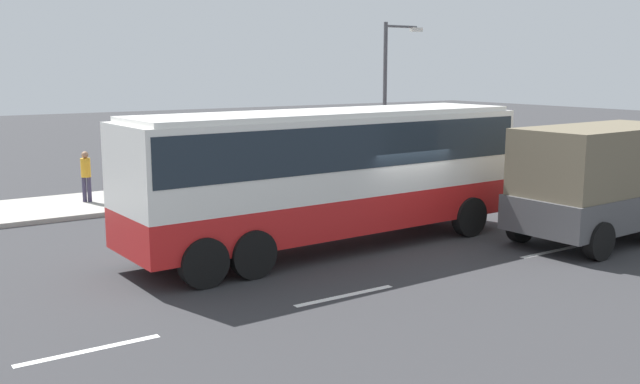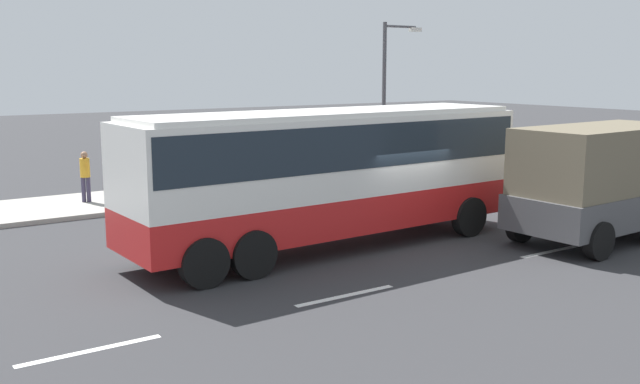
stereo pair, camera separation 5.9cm
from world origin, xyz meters
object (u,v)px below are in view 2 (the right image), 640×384
at_px(cargo_truck, 620,177).
at_px(street_lamp, 388,88).
at_px(coach_bus, 331,164).
at_px(pedestrian_near_curb, 85,173).

height_order(cargo_truck, street_lamp, street_lamp).
bearing_deg(cargo_truck, coach_bus, 152.48).
distance_m(pedestrian_near_curb, street_lamp, 12.10).
relative_size(coach_bus, cargo_truck, 1.44).
bearing_deg(pedestrian_near_curb, coach_bus, -138.23).
bearing_deg(cargo_truck, pedestrian_near_curb, 128.46).
distance_m(coach_bus, pedestrian_near_curb, 9.90).
distance_m(cargo_truck, street_lamp, 11.20).
bearing_deg(street_lamp, pedestrian_near_curb, 172.52).
bearing_deg(pedestrian_near_curb, street_lamp, -77.51).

